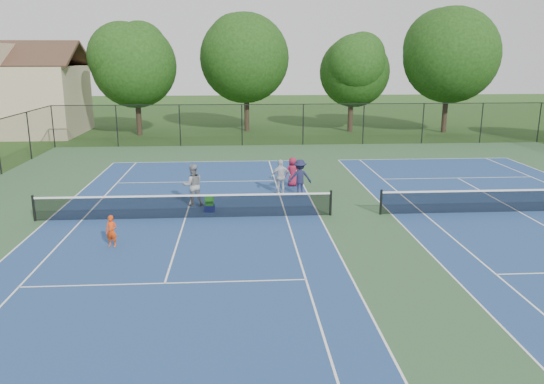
{
  "coord_description": "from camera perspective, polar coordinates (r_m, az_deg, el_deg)",
  "views": [
    {
      "loc": [
        -4.82,
        -20.75,
        6.38
      ],
      "look_at": [
        -3.53,
        -1.0,
        1.3
      ],
      "focal_mm": 35.0,
      "sensor_mm": 36.0,
      "label": 1
    }
  ],
  "objects": [
    {
      "name": "ground",
      "position": [
        22.24,
        8.96,
        -2.46
      ],
      "size": [
        140.0,
        140.0,
        0.0
      ],
      "primitive_type": "plane",
      "color": "#234716",
      "rests_on": "ground"
    },
    {
      "name": "court_pad",
      "position": [
        22.24,
        8.96,
        -2.45
      ],
      "size": [
        36.0,
        36.0,
        0.01
      ],
      "primitive_type": "cube",
      "color": "#325932",
      "rests_on": "ground"
    },
    {
      "name": "tennis_court_left",
      "position": [
        21.79,
        -9.32,
        -2.56
      ],
      "size": [
        12.0,
        23.83,
        1.07
      ],
      "color": "navy",
      "rests_on": "ground"
    },
    {
      "name": "tennis_court_right",
      "position": [
        24.69,
        25.04,
        -1.73
      ],
      "size": [
        12.0,
        23.83,
        1.07
      ],
      "color": "navy",
      "rests_on": "ground"
    },
    {
      "name": "perimeter_fence",
      "position": [
        21.83,
        9.13,
        1.57
      ],
      "size": [
        36.08,
        36.08,
        3.02
      ],
      "color": "black",
      "rests_on": "ground"
    },
    {
      "name": "tree_back_a",
      "position": [
        45.49,
        -14.49,
        13.52
      ],
      "size": [
        6.8,
        6.8,
        9.15
      ],
      "color": "#2D2116",
      "rests_on": "ground"
    },
    {
      "name": "tree_back_b",
      "position": [
        46.76,
        -2.81,
        14.64
      ],
      "size": [
        7.6,
        7.6,
        10.03
      ],
      "color": "#2D2116",
      "rests_on": "ground"
    },
    {
      "name": "tree_back_c",
      "position": [
        46.8,
        8.62,
        13.14
      ],
      "size": [
        6.0,
        6.0,
        8.4
      ],
      "color": "#2D2116",
      "rests_on": "ground"
    },
    {
      "name": "tree_back_d",
      "position": [
        48.17,
        18.57,
        14.2
      ],
      "size": [
        7.8,
        7.8,
        10.37
      ],
      "color": "#2D2116",
      "rests_on": "ground"
    },
    {
      "name": "clapboard_house",
      "position": [
        49.34,
        -25.69,
        9.18
      ],
      "size": [
        10.8,
        8.1,
        7.65
      ],
      "color": "tan",
      "rests_on": "ground"
    },
    {
      "name": "child_player",
      "position": [
        19.05,
        -16.88,
        -4.05
      ],
      "size": [
        0.46,
        0.36,
        1.11
      ],
      "primitive_type": "imported",
      "rotation": [
        0.0,
        0.0,
        -0.24
      ],
      "color": "#E7410F",
      "rests_on": "ground"
    },
    {
      "name": "instructor",
      "position": [
        23.37,
        -8.51,
        0.74
      ],
      "size": [
        1.04,
        0.9,
        1.86
      ],
      "primitive_type": "imported",
      "rotation": [
        0.0,
        0.0,
        3.38
      ],
      "color": "gray",
      "rests_on": "ground"
    },
    {
      "name": "bystander_a",
      "position": [
        25.18,
        0.97,
        1.65
      ],
      "size": [
        1.02,
        0.54,
        1.66
      ],
      "primitive_type": "imported",
      "rotation": [
        0.0,
        0.0,
        3.28
      ],
      "color": "silver",
      "rests_on": "ground"
    },
    {
      "name": "bystander_b",
      "position": [
        24.98,
        3.01,
        1.58
      ],
      "size": [
        1.11,
        0.65,
        1.7
      ],
      "primitive_type": "imported",
      "rotation": [
        0.0,
        0.0,
        3.15
      ],
      "color": "#1B1D3C",
      "rests_on": "ground"
    },
    {
      "name": "bystander_c",
      "position": [
        26.7,
        2.23,
        2.18
      ],
      "size": [
        0.83,
        0.67,
        1.48
      ],
      "primitive_type": "imported",
      "rotation": [
        0.0,
        0.0,
        3.45
      ],
      "color": "maroon",
      "rests_on": "ground"
    },
    {
      "name": "ball_crate",
      "position": [
        22.55,
        -6.74,
        -1.76
      ],
      "size": [
        0.44,
        0.37,
        0.29
      ],
      "primitive_type": "cube",
      "rotation": [
        0.0,
        0.0,
        -0.1
      ],
      "color": "navy",
      "rests_on": "ground"
    },
    {
      "name": "ball_hopper",
      "position": [
        22.45,
        -6.76,
        -0.9
      ],
      "size": [
        0.37,
        0.31,
        0.41
      ],
      "primitive_type": "cube",
      "rotation": [
        0.0,
        0.0,
        -0.1
      ],
      "color": "green",
      "rests_on": "ball_crate"
    }
  ]
}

